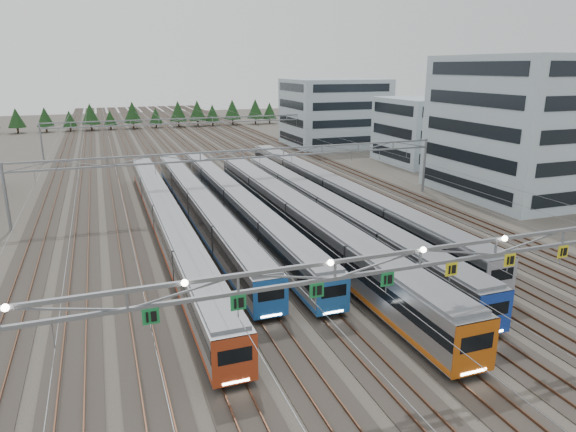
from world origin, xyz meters
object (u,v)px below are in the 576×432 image
object	(u,v)px
train_e	(327,211)
depot_bldg_north	(334,112)
gantry_mid	(243,161)
train_a	(166,218)
depot_bldg_mid	(423,131)
train_d	(299,219)
depot_bldg_south	(521,127)
train_b	(199,205)
train_f	(333,192)
gantry_near	(420,262)
gantry_far	(186,125)
train_c	(235,202)

from	to	relation	value
train_e	depot_bldg_north	world-z (taller)	depot_bldg_north
train_e	gantry_mid	size ratio (longest dim) A/B	0.98
train_a	depot_bldg_mid	world-z (taller)	depot_bldg_mid
train_d	depot_bldg_south	world-z (taller)	depot_bldg_south
train_a	train_b	distance (m)	6.18
train_f	train_e	bearing A→B (deg)	-118.52
train_b	depot_bldg_north	xyz separation A→B (m)	(42.70, 53.07, 5.69)
train_a	depot_bldg_mid	distance (m)	60.94
depot_bldg_north	gantry_near	bearing A→B (deg)	-111.98
gantry_far	depot_bldg_mid	bearing A→B (deg)	-29.62
train_b	depot_bldg_mid	world-z (taller)	depot_bldg_mid
train_c	depot_bldg_mid	world-z (taller)	depot_bldg_mid
gantry_far	depot_bldg_mid	xyz separation A→B (m)	(41.99, -23.88, -0.16)
gantry_far	depot_bldg_south	bearing A→B (deg)	-52.41
train_b	gantry_near	size ratio (longest dim) A/B	0.99
train_a	gantry_near	xyz separation A→B (m)	(11.20, -31.88, 5.04)
train_c	gantry_near	world-z (taller)	gantry_near
train_a	gantry_mid	xyz separation A→B (m)	(11.25, 8.23, 4.34)
train_a	train_e	bearing A→B (deg)	-11.59
gantry_far	depot_bldg_mid	size ratio (longest dim) A/B	3.52
train_b	train_d	world-z (taller)	train_d
train_a	depot_bldg_south	distance (m)	51.36
gantry_mid	depot_bldg_mid	world-z (taller)	depot_bldg_mid
train_c	train_d	distance (m)	11.55
train_e	depot_bldg_north	size ratio (longest dim) A/B	2.51
train_d	train_f	xyz separation A→B (m)	(9.00, 10.69, -0.11)
train_d	train_f	size ratio (longest dim) A/B	0.91
train_c	train_e	world-z (taller)	train_e
train_d	depot_bldg_south	xyz separation A→B (m)	(37.22, 8.08, 7.60)
train_f	depot_bldg_north	bearing A→B (deg)	64.89
depot_bldg_south	train_a	bearing A→B (deg)	-177.77
train_e	depot_bldg_north	bearing A→B (deg)	64.42
train_c	train_a	bearing A→B (deg)	-153.31
train_c	gantry_near	distance (m)	36.83
train_e	gantry_mid	distance (m)	14.36
train_e	depot_bldg_south	xyz separation A→B (m)	(32.72, 5.66, 7.81)
gantry_near	gantry_mid	distance (m)	40.12
train_a	depot_bldg_south	world-z (taller)	depot_bldg_south
train_f	gantry_far	bearing A→B (deg)	103.02
gantry_mid	gantry_far	xyz separation A→B (m)	(0.00, 45.00, 0.00)
train_b	gantry_far	xyz separation A→B (m)	(6.75, 49.00, 4.36)
gantry_mid	gantry_far	size ratio (longest dim) A/B	1.00
train_c	depot_bldg_south	world-z (taller)	depot_bldg_south
train_c	train_e	bearing A→B (deg)	-42.40
train_c	train_e	distance (m)	12.19
gantry_near	gantry_far	xyz separation A→B (m)	(0.05, 85.12, -0.70)
train_e	gantry_near	distance (m)	29.43
train_d	gantry_near	world-z (taller)	gantry_near
train_d	train_e	world-z (taller)	train_d
train_a	gantry_mid	size ratio (longest dim) A/B	1.09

